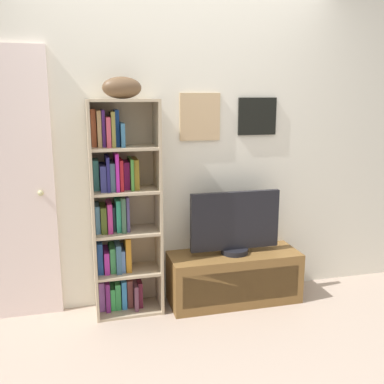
{
  "coord_description": "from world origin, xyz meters",
  "views": [
    {
      "loc": [
        -0.74,
        -2.26,
        1.66
      ],
      "look_at": [
        0.06,
        0.85,
        0.95
      ],
      "focal_mm": 40.99,
      "sensor_mm": 36.0,
      "label": 1
    }
  ],
  "objects_px": {
    "bookshelf": "(120,213)",
    "tv_stand": "(234,277)",
    "football": "(122,88)",
    "television": "(235,223)"
  },
  "relations": [
    {
      "from": "football",
      "to": "tv_stand",
      "type": "bearing_deg",
      "value": -3.24
    },
    {
      "from": "bookshelf",
      "to": "tv_stand",
      "type": "height_order",
      "value": "bookshelf"
    },
    {
      "from": "football",
      "to": "television",
      "type": "bearing_deg",
      "value": -3.17
    },
    {
      "from": "football",
      "to": "television",
      "type": "xyz_separation_m",
      "value": [
        0.86,
        -0.05,
        -1.05
      ]
    },
    {
      "from": "bookshelf",
      "to": "tv_stand",
      "type": "bearing_deg",
      "value": -5.18
    },
    {
      "from": "bookshelf",
      "to": "television",
      "type": "relative_size",
      "value": 2.24
    },
    {
      "from": "football",
      "to": "tv_stand",
      "type": "height_order",
      "value": "football"
    },
    {
      "from": "bookshelf",
      "to": "tv_stand",
      "type": "distance_m",
      "value": 1.08
    },
    {
      "from": "tv_stand",
      "to": "television",
      "type": "relative_size",
      "value": 1.45
    },
    {
      "from": "bookshelf",
      "to": "television",
      "type": "height_order",
      "value": "bookshelf"
    }
  ]
}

